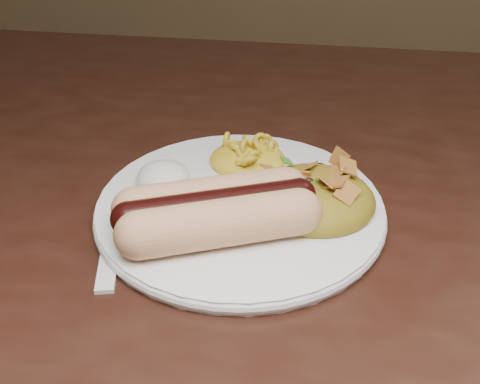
# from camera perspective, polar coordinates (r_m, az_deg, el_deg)

# --- Properties ---
(table) EXTENTS (1.60, 0.90, 0.75)m
(table) POSITION_cam_1_polar(r_m,az_deg,el_deg) (0.60, 11.36, -8.40)
(table) COLOR black
(table) RESTS_ON floor
(plate) EXTENTS (0.27, 0.27, 0.01)m
(plate) POSITION_cam_1_polar(r_m,az_deg,el_deg) (0.52, -0.00, -1.56)
(plate) COLOR white
(plate) RESTS_ON table
(hotdog) EXTENTS (0.14, 0.12, 0.04)m
(hotdog) POSITION_cam_1_polar(r_m,az_deg,el_deg) (0.47, -2.41, -1.82)
(hotdog) COLOR tan
(hotdog) RESTS_ON plate
(mac_and_cheese) EXTENTS (0.08, 0.08, 0.03)m
(mac_and_cheese) POSITION_cam_1_polar(r_m,az_deg,el_deg) (0.56, 0.82, 4.25)
(mac_and_cheese) COLOR gold
(mac_and_cheese) RESTS_ON plate
(sour_cream) EXTENTS (0.05, 0.05, 0.03)m
(sour_cream) POSITION_cam_1_polar(r_m,az_deg,el_deg) (0.53, -7.85, 2.05)
(sour_cream) COLOR white
(sour_cream) RESTS_ON plate
(taco_salad) EXTENTS (0.11, 0.10, 0.05)m
(taco_salad) POSITION_cam_1_polar(r_m,az_deg,el_deg) (0.50, 7.62, 0.41)
(taco_salad) COLOR #A2500E
(taco_salad) RESTS_ON plate
(fork) EXTENTS (0.05, 0.13, 0.00)m
(fork) POSITION_cam_1_polar(r_m,az_deg,el_deg) (0.49, -13.03, -5.84)
(fork) COLOR silver
(fork) RESTS_ON table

